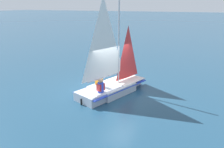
{
  "coord_description": "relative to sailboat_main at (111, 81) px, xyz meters",
  "views": [
    {
      "loc": [
        10.14,
        4.29,
        4.6
      ],
      "look_at": [
        0.0,
        0.0,
        1.06
      ],
      "focal_mm": 35.0,
      "sensor_mm": 36.0,
      "label": 1
    }
  ],
  "objects": [
    {
      "name": "sailor_helm",
      "position": [
        0.44,
        -0.52,
        -0.05
      ],
      "size": [
        0.41,
        0.39,
        1.16
      ],
      "rotation": [
        0.0,
        0.0,
        2.78
      ],
      "color": "black",
      "rests_on": "ground_plane"
    },
    {
      "name": "sailboat_main",
      "position": [
        0.0,
        0.0,
        0.0
      ],
      "size": [
        4.35,
        2.91,
        5.13
      ],
      "rotation": [
        0.0,
        0.0,
        2.78
      ],
      "color": "#B2BCCC",
      "rests_on": "ground_plane"
    },
    {
      "name": "ground_plane",
      "position": [
        -0.05,
        0.02,
        -0.69
      ],
      "size": [
        260.0,
        260.0,
        0.0
      ],
      "primitive_type": "plane",
      "color": "navy"
    },
    {
      "name": "sailor_crew",
      "position": [
        1.14,
        -0.08,
        -0.07
      ],
      "size": [
        0.41,
        0.39,
        1.16
      ],
      "rotation": [
        0.0,
        0.0,
        2.78
      ],
      "color": "black",
      "rests_on": "ground_plane"
    }
  ]
}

